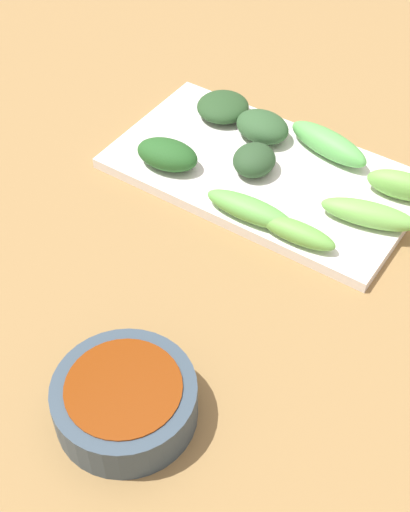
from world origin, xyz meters
TOP-DOWN VIEW (x-y plane):
  - tabletop at (0.00, 0.00)m, footprint 2.10×2.10m
  - sauce_bowl at (-0.17, -0.03)m, footprint 0.11×0.11m
  - serving_plate at (0.14, 0.03)m, footprint 0.18×0.32m
  - broccoli_stalk_0 at (0.18, -0.11)m, footprint 0.04×0.07m
  - broccoli_leafy_1 at (0.13, 0.03)m, footprint 0.05×0.05m
  - broccoli_leafy_2 at (0.19, 0.12)m, footprint 0.08×0.08m
  - broccoli_leafy_3 at (0.18, 0.06)m, footprint 0.05×0.06m
  - broccoli_stalk_4 at (0.06, -0.05)m, footprint 0.03×0.08m
  - broccoli_leafy_5 at (0.09, 0.11)m, footprint 0.05×0.07m
  - broccoli_stalk_6 at (0.12, -0.10)m, footprint 0.05×0.10m
  - broccoli_stalk_7 at (0.20, -0.02)m, footprint 0.05×0.10m
  - broccoli_stalk_8 at (0.06, -0.00)m, footprint 0.03×0.10m

SIDE VIEW (x-z plane):
  - tabletop at x=0.00m, z-range 0.00..0.02m
  - serving_plate at x=0.14m, z-range 0.02..0.03m
  - sauce_bowl at x=-0.17m, z-range 0.02..0.06m
  - broccoli_stalk_4 at x=0.06m, z-range 0.03..0.05m
  - broccoli_stalk_8 at x=0.06m, z-range 0.03..0.05m
  - broccoli_leafy_2 at x=0.19m, z-range 0.03..0.06m
  - broccoli_stalk_6 at x=0.12m, z-range 0.03..0.06m
  - broccoli_stalk_7 at x=0.20m, z-range 0.03..0.06m
  - broccoli_leafy_5 at x=0.09m, z-range 0.03..0.06m
  - broccoli_stalk_0 at x=0.18m, z-range 0.03..0.06m
  - broccoli_leafy_1 at x=0.13m, z-range 0.03..0.06m
  - broccoli_leafy_3 at x=0.18m, z-range 0.03..0.06m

